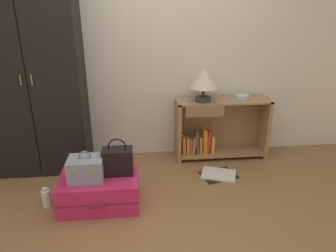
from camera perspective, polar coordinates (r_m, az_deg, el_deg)
The scene contains 11 objects.
ground_plane at distance 2.57m, azimuth -3.04°, elevation -19.19°, with size 9.00×9.00×0.00m, color olive.
back_wall at distance 3.48m, azimuth -4.86°, elevation 15.07°, with size 6.40×0.10×2.60m, color silver.
wardrobe at distance 3.38m, azimuth -23.70°, elevation 8.70°, with size 0.95×0.47×2.07m.
bookshelf at distance 3.62m, azimuth 9.08°, elevation -0.51°, with size 1.06×0.32×0.70m.
table_lamp at distance 3.36m, azimuth 6.69°, elevation 8.61°, with size 0.30×0.30×0.37m.
bowl at distance 3.60m, azimuth 13.58°, elevation 5.32°, with size 0.15×0.15×0.04m, color silver.
suitcase_large at distance 2.86m, azimuth -12.59°, elevation -11.59°, with size 0.70×0.48×0.28m.
train_case at distance 2.74m, azimuth -15.01°, elevation -7.67°, with size 0.29×0.24×0.27m.
handbag at distance 2.76m, azimuth -9.33°, elevation -6.39°, with size 0.27×0.16×0.34m.
bottle at distance 3.00m, azimuth -21.68°, elevation -12.30°, with size 0.08×0.08×0.18m.
open_book_on_floor at distance 3.34m, azimuth 9.39°, elevation -8.88°, with size 0.43×0.36×0.02m.
Camera 1 is at (-0.08, -1.96, 1.66)m, focal length 32.78 mm.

